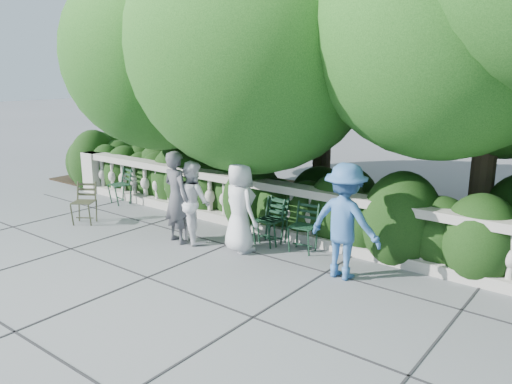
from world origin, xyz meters
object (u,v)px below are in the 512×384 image
Objects in this scene: person_woman_grey at (177,197)px; person_casual_man at (193,202)px; person_older_blue at (345,221)px; chair_c at (299,254)px; chair_weathered at (82,226)px; chair_a at (115,205)px; chair_d at (263,246)px; person_businessman at (240,206)px; chair_e at (267,245)px.

person_woman_grey is 1.12× the size of person_casual_man.
person_casual_man is 0.85× the size of person_older_blue.
chair_c is at bearing -19.25° from person_older_blue.
person_woman_grey is (2.20, 0.51, 0.82)m from chair_weathered.
chair_a is 0.49× the size of person_older_blue.
chair_d is 0.54× the size of person_businessman.
person_businessman reaches higher than chair_c.
person_older_blue reaches higher than chair_d.
chair_e is 1.94m from person_older_blue.
chair_a is 1.00× the size of chair_c.
chair_c is 0.67m from chair_e.
chair_d is 1.74m from person_woman_grey.
chair_d and chair_e have the same top height.
person_older_blue is at bearing 7.13° from chair_a.
chair_e is at bearing -12.22° from person_older_blue.
chair_weathered is 2.60m from person_casual_man.
chair_d is 1.47m from person_casual_man.
person_casual_man is at bearing -125.42° from person_woman_grey.
chair_d is at bearing -142.74° from person_woman_grey.
chair_d is at bearing -96.36° from person_businessman.
person_casual_man is (3.20, -0.67, 0.73)m from chair_a.
person_woman_grey is (-1.39, -0.82, 0.82)m from chair_e.
person_woman_grey is at bearing -167.06° from chair_c.
chair_d is (-0.71, -0.08, 0.00)m from chair_c.
person_businessman is (-0.90, -0.46, 0.78)m from chair_c.
chair_a is 6.16m from person_older_blue.
person_businessman reaches higher than chair_e.
person_older_blue is (1.02, -0.38, 0.86)m from chair_c.
person_businessman is 0.90× the size of person_older_blue.
person_older_blue is (1.69, -0.40, 0.86)m from chair_e.
chair_c is 0.49× the size of person_older_blue.
chair_weathered is 0.57× the size of person_casual_man.
chair_a is at bearing 12.66° from person_businessman.
chair_e is (0.03, 0.10, 0.00)m from chair_d.
person_casual_man is at bearing -16.70° from chair_weathered.
chair_c is 1.27m from person_businessman.
person_woman_grey is at bearing -20.10° from chair_weathered.
person_casual_man is at bearing -170.39° from chair_c.
person_businessman is (4.17, -0.54, 0.78)m from chair_a.
chair_d is 1.95m from person_older_blue.
person_woman_grey is at bearing -4.82° from chair_a.
chair_weathered is (-3.58, -1.33, 0.00)m from chair_e.
chair_c is at bearing 10.88° from chair_d.
chair_a is at bearing 5.30° from person_casual_man.
chair_c is 0.57× the size of person_casual_man.
chair_c is at bearing -144.90° from person_casual_man.
chair_weathered is (0.81, -1.39, 0.00)m from chair_a.
chair_c and chair_d have the same top height.
chair_d is (4.36, -0.15, 0.00)m from chair_a.
person_older_blue is (2.89, 0.22, 0.13)m from person_casual_man.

